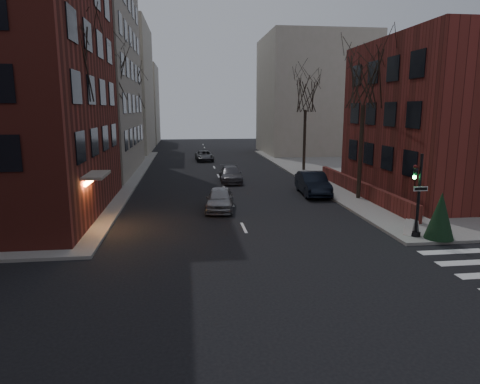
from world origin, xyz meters
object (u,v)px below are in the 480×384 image
object	(u,v)px
car_lane_silver	(220,199)
evergreen_shrub	(440,215)
sandwich_board	(412,227)
tree_left_a	(69,64)
tree_right_b	(306,94)
car_lane_far	(204,156)
streetlamp_far	(141,126)
tree_left_c	(132,92)
tree_right_a	(364,81)
tree_left_b	(109,74)
car_lane_gray	(231,174)
traffic_signal	(417,201)
parked_sedan	(313,184)
streetlamp_near	(112,137)

from	to	relation	value
car_lane_silver	evergreen_shrub	bearing A→B (deg)	-30.65
sandwich_board	evergreen_shrub	world-z (taller)	evergreen_shrub
tree_left_a	sandwich_board	xyz separation A→B (m)	(16.65, -4.85, -7.92)
tree_right_b	sandwich_board	xyz separation A→B (m)	(-0.95, -22.85, -7.04)
car_lane_far	sandwich_board	world-z (taller)	car_lane_far
streetlamp_far	car_lane_far	distance (m)	8.24
tree_right_b	car_lane_far	size ratio (longest dim) A/B	2.09
tree_left_c	tree_right_a	xyz separation A→B (m)	(17.60, -22.00, 0.00)
tree_left_b	car_lane_far	distance (m)	19.74
tree_right_a	car_lane_silver	size ratio (longest dim) A/B	2.36
tree_left_b	tree_right_b	bearing A→B (deg)	18.82
car_lane_silver	car_lane_gray	world-z (taller)	car_lane_silver
tree_left_c	sandwich_board	size ratio (longest dim) A/B	12.20
traffic_signal	car_lane_gray	bearing A→B (deg)	112.22
tree_right_a	car_lane_gray	bearing A→B (deg)	133.39
parked_sedan	car_lane_far	distance (m)	22.92
tree_left_c	streetlamp_near	bearing A→B (deg)	-88.09
tree_left_c	tree_right_b	xyz separation A→B (m)	(17.60, -8.00, -0.44)
streetlamp_far	sandwich_board	xyz separation A→B (m)	(16.05, -32.85, -3.69)
tree_left_c	car_lane_far	xyz separation A→B (m)	(8.00, 2.02, -7.42)
tree_left_b	car_lane_gray	size ratio (longest dim) A/B	2.37
tree_left_b	parked_sedan	bearing A→B (deg)	-21.15
tree_left_b	tree_right_b	xyz separation A→B (m)	(17.60, 6.00, -1.33)
streetlamp_far	car_lane_silver	xyz separation A→B (m)	(7.26, -25.78, -3.53)
parked_sedan	car_lane_silver	xyz separation A→B (m)	(-7.14, -3.98, -0.13)
streetlamp_far	streetlamp_near	bearing A→B (deg)	-90.00
streetlamp_near	car_lane_silver	distance (m)	9.93
streetlamp_far	car_lane_far	xyz separation A→B (m)	(7.40, 0.02, -3.63)
tree_right_a	tree_right_b	world-z (taller)	tree_right_a
tree_right_a	sandwich_board	size ratio (longest dim) A/B	12.20
streetlamp_near	sandwich_board	size ratio (longest dim) A/B	7.88
tree_left_b	tree_right_a	world-z (taller)	tree_left_b
sandwich_board	car_lane_gray	bearing A→B (deg)	89.79
tree_left_c	tree_right_b	distance (m)	19.34
tree_left_b	evergreen_shrub	distance (m)	26.02
tree_left_b	car_lane_gray	world-z (taller)	tree_left_b
tree_right_b	tree_left_c	bearing A→B (deg)	155.56
tree_right_b	streetlamp_far	distance (m)	20.01
tree_left_a	parked_sedan	xyz separation A→B (m)	(15.00, 6.20, -7.64)
tree_right_a	car_lane_gray	world-z (taller)	tree_right_a
tree_left_b	tree_right_a	bearing A→B (deg)	-24.44
tree_left_a	tree_right_b	xyz separation A→B (m)	(17.60, 18.00, -0.88)
car_lane_gray	sandwich_board	bearing A→B (deg)	-66.22
tree_left_a	car_lane_far	bearing A→B (deg)	74.07
streetlamp_near	car_lane_far	distance (m)	21.65
parked_sedan	evergreen_shrub	xyz separation A→B (m)	(2.68, -11.70, 0.44)
traffic_signal	streetlamp_far	size ratio (longest dim) A/B	0.64
tree_left_c	streetlamp_near	world-z (taller)	tree_left_c
streetlamp_near	car_lane_gray	xyz separation A→B (m)	(9.00, 4.46, -3.58)
tree_right_a	sandwich_board	bearing A→B (deg)	-96.11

